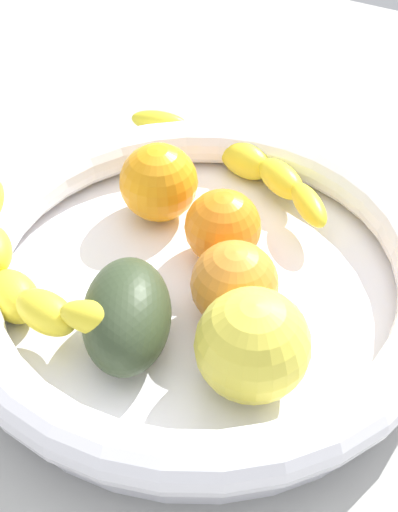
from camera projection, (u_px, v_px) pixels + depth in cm
name	position (u px, v px, depth cm)	size (l,w,h in cm)	color
kitchen_counter	(199.00, 314.00, 57.89)	(120.00, 120.00, 3.00)	#9E9E9A
fruit_bowl	(199.00, 274.00, 54.82)	(37.54, 37.54, 5.80)	white
banana_draped_left	(22.00, 278.00, 51.69)	(10.73, 19.58, 5.71)	yellow
banana_draped_right	(239.00, 159.00, 64.20)	(9.45, 22.95, 3.72)	yellow
orange_front	(224.00, 227.00, 55.89)	(6.06, 6.06, 6.06)	orange
orange_mid_left	(159.00, 182.00, 59.66)	(6.63, 6.63, 6.63)	orange
orange_mid_right	(234.00, 284.00, 51.06)	(6.39, 6.39, 6.39)	orange
avocado_dark	(127.00, 315.00, 49.03)	(9.67, 6.17, 6.17)	#313E26
apple_yellow	(253.00, 345.00, 46.11)	(7.67, 7.67, 7.67)	yellow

